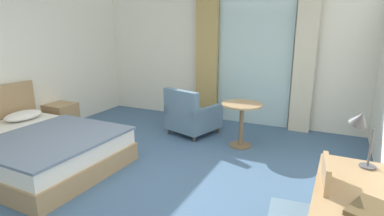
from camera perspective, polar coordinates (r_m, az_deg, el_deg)
ground at (r=4.04m, az=-9.51°, el=-13.93°), size 6.08×6.67×0.10m
wall_back at (r=6.33m, az=6.12°, el=10.06°), size 5.68×0.12×2.74m
balcony_glass_door at (r=6.10m, az=11.44°, el=8.12°), size 1.44×0.02×2.41m
curtain_panel_left at (r=6.29m, az=2.80°, el=9.05°), size 0.45×0.10×2.51m
curtain_panel_right at (r=5.84m, az=20.28°, el=7.73°), size 0.37×0.10×2.51m
bed at (r=4.81m, az=-27.60°, el=-6.57°), size 2.29×1.74×1.00m
nightstand at (r=6.23m, az=-23.24°, el=-1.57°), size 0.48×0.47×0.52m
writing_desk at (r=2.59m, az=29.02°, el=-15.38°), size 0.66×1.25×0.75m
desk_chair at (r=2.64m, az=20.67°, el=-17.30°), size 0.44×0.44×0.94m
desk_lamp at (r=2.98m, az=29.08°, el=-2.56°), size 0.25×0.30×0.48m
closed_book at (r=2.31m, az=30.66°, el=-16.23°), size 0.34×0.38×0.03m
armchair_by_window at (r=5.51m, az=-0.11°, el=-1.56°), size 0.94×0.97×0.85m
round_cafe_table at (r=4.95m, az=9.27°, el=-1.30°), size 0.65×0.65×0.72m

